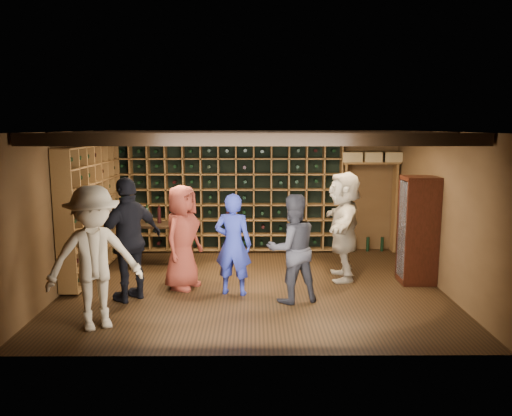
{
  "coord_description": "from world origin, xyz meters",
  "views": [
    {
      "loc": [
        -0.0,
        -7.83,
        2.58
      ],
      "look_at": [
        0.05,
        0.2,
        1.27
      ],
      "focal_mm": 35.0,
      "sensor_mm": 36.0,
      "label": 1
    }
  ],
  "objects_px": {
    "display_cabinet": "(418,232)",
    "man_blue_shirt": "(233,244)",
    "man_grey_suit": "(292,249)",
    "guest_beige": "(344,226)",
    "guest_khaki": "(94,258)",
    "tasting_table": "(161,228)",
    "guest_red_floral": "(182,237)",
    "guest_woman_black": "(130,239)"
  },
  "relations": [
    {
      "from": "man_grey_suit",
      "to": "tasting_table",
      "type": "height_order",
      "value": "man_grey_suit"
    },
    {
      "from": "guest_woman_black",
      "to": "guest_khaki",
      "type": "height_order",
      "value": "same"
    },
    {
      "from": "man_grey_suit",
      "to": "guest_beige",
      "type": "bearing_deg",
      "value": -148.02
    },
    {
      "from": "guest_khaki",
      "to": "guest_red_floral",
      "type": "bearing_deg",
      "value": 33.86
    },
    {
      "from": "guest_red_floral",
      "to": "man_grey_suit",
      "type": "bearing_deg",
      "value": -86.12
    },
    {
      "from": "man_grey_suit",
      "to": "tasting_table",
      "type": "distance_m",
      "value": 2.91
    },
    {
      "from": "display_cabinet",
      "to": "guest_beige",
      "type": "distance_m",
      "value": 1.21
    },
    {
      "from": "man_blue_shirt",
      "to": "guest_beige",
      "type": "relative_size",
      "value": 0.86
    },
    {
      "from": "guest_khaki",
      "to": "tasting_table",
      "type": "height_order",
      "value": "guest_khaki"
    },
    {
      "from": "display_cabinet",
      "to": "man_blue_shirt",
      "type": "height_order",
      "value": "display_cabinet"
    },
    {
      "from": "guest_beige",
      "to": "tasting_table",
      "type": "height_order",
      "value": "guest_beige"
    },
    {
      "from": "man_blue_shirt",
      "to": "guest_woman_black",
      "type": "bearing_deg",
      "value": 21.71
    },
    {
      "from": "guest_woman_black",
      "to": "guest_khaki",
      "type": "distance_m",
      "value": 1.08
    },
    {
      "from": "man_blue_shirt",
      "to": "tasting_table",
      "type": "relative_size",
      "value": 1.37
    },
    {
      "from": "man_grey_suit",
      "to": "guest_khaki",
      "type": "relative_size",
      "value": 0.87
    },
    {
      "from": "guest_red_floral",
      "to": "guest_beige",
      "type": "relative_size",
      "value": 0.91
    },
    {
      "from": "man_grey_suit",
      "to": "man_blue_shirt",
      "type": "bearing_deg",
      "value": -39.06
    },
    {
      "from": "man_blue_shirt",
      "to": "display_cabinet",
      "type": "bearing_deg",
      "value": -157.15
    },
    {
      "from": "display_cabinet",
      "to": "guest_red_floral",
      "type": "xyz_separation_m",
      "value": [
        -3.84,
        -0.25,
        -0.02
      ]
    },
    {
      "from": "display_cabinet",
      "to": "guest_red_floral",
      "type": "height_order",
      "value": "display_cabinet"
    },
    {
      "from": "guest_red_floral",
      "to": "man_blue_shirt",
      "type": "bearing_deg",
      "value": -85.87
    },
    {
      "from": "guest_beige",
      "to": "tasting_table",
      "type": "bearing_deg",
      "value": -95.6
    },
    {
      "from": "guest_woman_black",
      "to": "guest_khaki",
      "type": "relative_size",
      "value": 1.0
    },
    {
      "from": "guest_woman_black",
      "to": "tasting_table",
      "type": "bearing_deg",
      "value": -142.62
    },
    {
      "from": "guest_woman_black",
      "to": "guest_beige",
      "type": "relative_size",
      "value": 1.01
    },
    {
      "from": "guest_woman_black",
      "to": "display_cabinet",
      "type": "bearing_deg",
      "value": 142.18
    },
    {
      "from": "guest_red_floral",
      "to": "guest_woman_black",
      "type": "height_order",
      "value": "guest_woman_black"
    },
    {
      "from": "guest_khaki",
      "to": "guest_woman_black",
      "type": "bearing_deg",
      "value": 52.61
    },
    {
      "from": "display_cabinet",
      "to": "guest_khaki",
      "type": "xyz_separation_m",
      "value": [
        -4.74,
        -1.87,
        0.07
      ]
    },
    {
      "from": "guest_red_floral",
      "to": "tasting_table",
      "type": "relative_size",
      "value": 1.45
    },
    {
      "from": "man_blue_shirt",
      "to": "man_grey_suit",
      "type": "bearing_deg",
      "value": 171.31
    },
    {
      "from": "tasting_table",
      "to": "guest_beige",
      "type": "bearing_deg",
      "value": -5.2
    },
    {
      "from": "man_grey_suit",
      "to": "tasting_table",
      "type": "relative_size",
      "value": 1.4
    },
    {
      "from": "display_cabinet",
      "to": "man_grey_suit",
      "type": "xyz_separation_m",
      "value": [
        -2.14,
        -0.9,
        -0.05
      ]
    },
    {
      "from": "man_grey_suit",
      "to": "tasting_table",
      "type": "xyz_separation_m",
      "value": [
        -2.26,
        1.83,
        -0.07
      ]
    },
    {
      "from": "guest_khaki",
      "to": "tasting_table",
      "type": "distance_m",
      "value": 2.83
    },
    {
      "from": "man_grey_suit",
      "to": "guest_red_floral",
      "type": "height_order",
      "value": "guest_red_floral"
    },
    {
      "from": "man_grey_suit",
      "to": "guest_red_floral",
      "type": "relative_size",
      "value": 0.97
    },
    {
      "from": "guest_woman_black",
      "to": "guest_beige",
      "type": "bearing_deg",
      "value": 149.45
    },
    {
      "from": "man_grey_suit",
      "to": "guest_woman_black",
      "type": "height_order",
      "value": "guest_woman_black"
    },
    {
      "from": "man_grey_suit",
      "to": "guest_khaki",
      "type": "bearing_deg",
      "value": 2.61
    },
    {
      "from": "guest_red_floral",
      "to": "tasting_table",
      "type": "height_order",
      "value": "guest_red_floral"
    }
  ]
}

